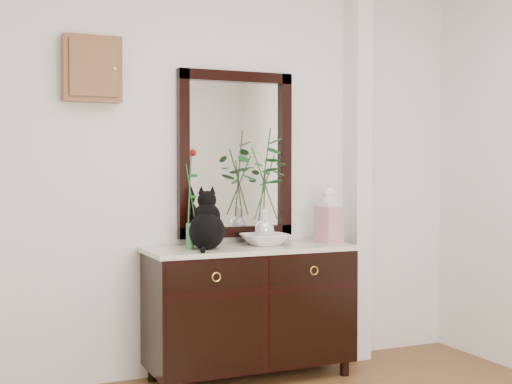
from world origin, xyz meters
name	(u,v)px	position (x,y,z in m)	size (l,w,h in m)	color
wall_back	(221,168)	(0.00, 1.98, 1.35)	(3.60, 0.04, 2.70)	white
pilaster	(357,168)	(1.00, 1.90, 1.35)	(0.12, 0.20, 2.70)	white
sideboard	(250,305)	(0.10, 1.73, 0.47)	(1.33, 0.52, 0.82)	black
wall_mirror	(236,154)	(0.10, 1.97, 1.44)	(0.80, 0.06, 1.10)	black
key_cabinet	(92,69)	(-0.85, 1.94, 1.95)	(0.35, 0.10, 0.40)	brown
cat	(207,219)	(-0.20, 1.70, 1.03)	(0.26, 0.32, 0.37)	black
lotus_bowl	(265,239)	(0.21, 1.75, 0.89)	(0.30, 0.30, 0.07)	white
vase_branches	(265,184)	(0.21, 1.75, 1.25)	(0.36, 0.36, 0.75)	silver
bud_vase_rose	(190,199)	(-0.30, 1.72, 1.16)	(0.08, 0.08, 0.63)	#2A6838
ginger_jar	(329,214)	(0.67, 1.72, 1.04)	(0.14, 0.14, 0.39)	white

